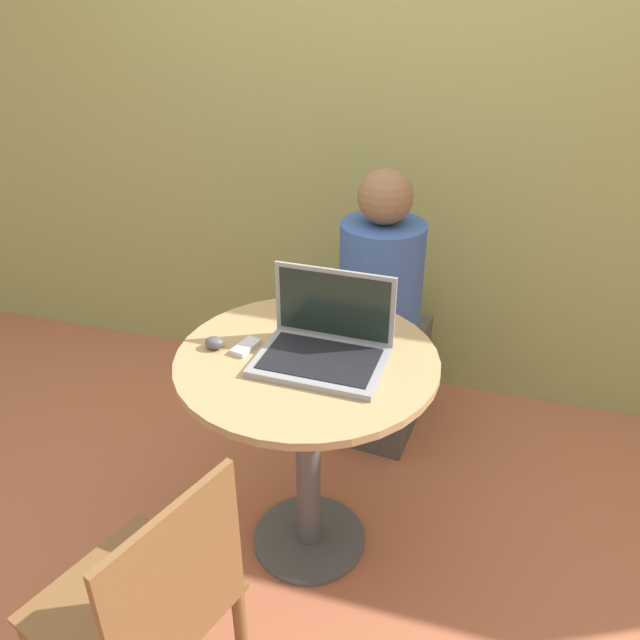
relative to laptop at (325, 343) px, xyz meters
name	(u,v)px	position (x,y,z in m)	size (l,w,h in m)	color
ground_plane	(309,540)	(-0.05, -0.01, -0.82)	(12.00, 12.00, 0.00)	#B26042
back_wall	(390,103)	(-0.05, 1.12, 0.48)	(7.00, 0.05, 2.60)	#939956
round_table	(308,408)	(-0.05, -0.01, -0.24)	(0.78, 0.78, 0.77)	#4C4C51
laptop	(325,343)	(0.00, 0.00, 0.00)	(0.38, 0.28, 0.25)	gray
cell_phone	(246,347)	(-0.24, -0.02, -0.04)	(0.07, 0.11, 0.02)	silver
computer_mouse	(214,343)	(-0.33, -0.04, -0.03)	(0.06, 0.05, 0.04)	#4C4C51
chair_empty	(150,614)	(-0.23, -0.70, -0.38)	(0.51, 0.51, 0.85)	brown
person_seated	(382,332)	(0.05, 0.67, -0.33)	(0.34, 0.50, 1.17)	#4C4742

